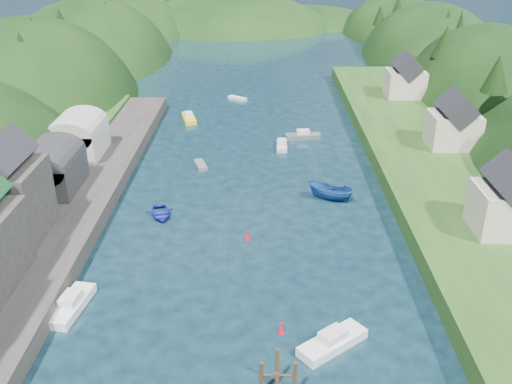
{
  "coord_description": "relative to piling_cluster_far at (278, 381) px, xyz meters",
  "views": [
    {
      "loc": [
        0.67,
        -32.56,
        32.62
      ],
      "look_at": [
        0.0,
        28.0,
        4.0
      ],
      "focal_mm": 40.0,
      "sensor_mm": 36.0,
      "label": 1
    }
  ],
  "objects": [
    {
      "name": "channel_buoy_near",
      "position": [
        0.5,
        7.33,
        -0.87
      ],
      "size": [
        0.7,
        0.7,
        1.1
      ],
      "color": "red",
      "rests_on": "ground"
    },
    {
      "name": "right_bank_cottages",
      "position": [
        26.06,
        48.15,
        4.49
      ],
      "size": [
        9.0,
        59.24,
        8.41
      ],
      "color": "beige",
      "rests_on": "terrace_right"
    },
    {
      "name": "channel_buoy_far",
      "position": [
        -2.89,
        23.64,
        -0.87
      ],
      "size": [
        0.7,
        0.7,
        1.1
      ],
      "color": "red",
      "rests_on": "ground"
    },
    {
      "name": "terrace_right",
      "position": [
        23.06,
        39.81,
        -0.15
      ],
      "size": [
        16.0,
        120.0,
        2.4
      ],
      "primitive_type": "cube",
      "color": "#234719",
      "rests_on": "ground"
    },
    {
      "name": "ground",
      "position": [
        -1.94,
        49.81,
        -1.35
      ],
      "size": [
        600.0,
        600.0,
        0.0
      ],
      "primitive_type": "plane",
      "color": "black",
      "rests_on": "ground"
    },
    {
      "name": "far_hills",
      "position": [
        -0.73,
        173.82,
        -12.15
      ],
      "size": [
        103.0,
        68.0,
        44.0
      ],
      "color": "black",
      "rests_on": "ground"
    },
    {
      "name": "quay_left",
      "position": [
        -25.94,
        19.81,
        -0.35
      ],
      "size": [
        12.0,
        110.0,
        2.0
      ],
      "primitive_type": "cube",
      "color": "#2D2B28",
      "rests_on": "ground"
    },
    {
      "name": "piling_cluster_far",
      "position": [
        0.0,
        0.0,
        0.0
      ],
      "size": [
        3.05,
        2.86,
        3.85
      ],
      "color": "#382314",
      "rests_on": "ground"
    },
    {
      "name": "hillside_left",
      "position": [
        -46.94,
        74.81,
        -9.39
      ],
      "size": [
        44.0,
        245.56,
        52.0
      ],
      "color": "black",
      "rests_on": "ground"
    },
    {
      "name": "hillside_right",
      "position": [
        43.06,
        74.81,
        -8.77
      ],
      "size": [
        36.0,
        245.56,
        48.0
      ],
      "color": "black",
      "rests_on": "ground"
    },
    {
      "name": "hill_trees",
      "position": [
        -2.16,
        65.37,
        9.78
      ],
      "size": [
        92.53,
        148.83,
        12.66
      ],
      "color": "black",
      "rests_on": "ground"
    },
    {
      "name": "boat_sheds",
      "position": [
        -27.94,
        38.81,
        3.92
      ],
      "size": [
        7.0,
        21.0,
        7.5
      ],
      "color": "#2D2D30",
      "rests_on": "quay_left"
    },
    {
      "name": "moored_boats",
      "position": [
        -2.46,
        27.06,
        -0.74
      ],
      "size": [
        31.25,
        93.34,
        2.29
      ],
      "color": "white",
      "rests_on": "ground"
    }
  ]
}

